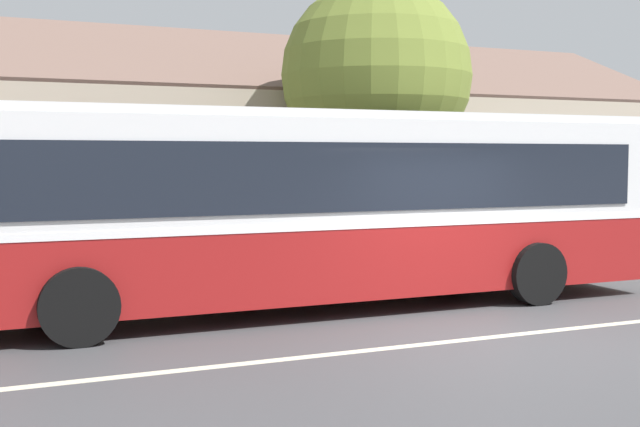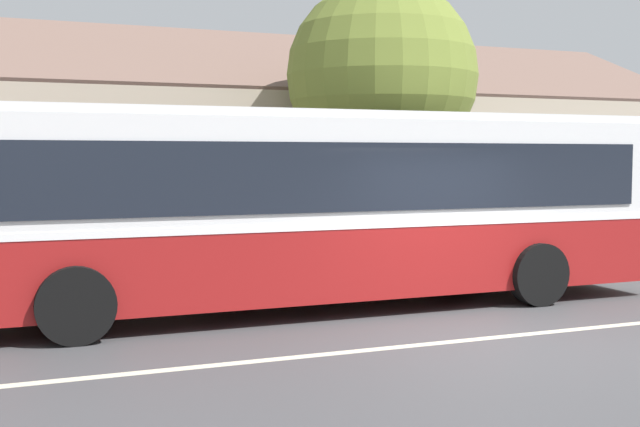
# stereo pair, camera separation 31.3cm
# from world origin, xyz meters

# --- Properties ---
(ground_plane) EXTENTS (300.00, 300.00, 0.00)m
(ground_plane) POSITION_xyz_m (0.00, 0.00, 0.00)
(ground_plane) COLOR #424244
(sidewalk_far) EXTENTS (60.00, 3.00, 0.15)m
(sidewalk_far) POSITION_xyz_m (0.00, 6.00, 0.07)
(sidewalk_far) COLOR #ADAAA3
(sidewalk_far) RESTS_ON ground
(lane_divider_stripe) EXTENTS (60.00, 0.16, 0.01)m
(lane_divider_stripe) POSITION_xyz_m (0.00, 0.00, 0.00)
(lane_divider_stripe) COLOR beige
(lane_divider_stripe) RESTS_ON ground
(community_building) EXTENTS (26.11, 9.89, 6.89)m
(community_building) POSITION_xyz_m (-0.55, 13.28, 2.05)
(community_building) COLOR tan
(community_building) RESTS_ON ground
(transit_bus) EXTENTS (12.15, 2.81, 3.03)m
(transit_bus) POSITION_xyz_m (-1.81, 2.90, 1.64)
(transit_bus) COLOR maroon
(transit_bus) RESTS_ON ground
(street_tree_primary) EXTENTS (4.08, 4.08, 6.13)m
(street_tree_primary) POSITION_xyz_m (1.68, 6.83, 4.07)
(street_tree_primary) COLOR #4C3828
(street_tree_primary) RESTS_ON ground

